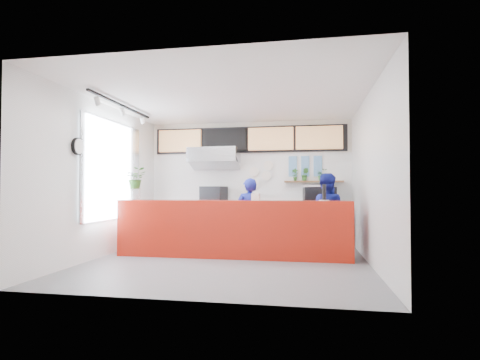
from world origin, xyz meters
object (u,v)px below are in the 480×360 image
Objects in this scene: staff_center at (249,216)px; staff_right at (326,214)px; panini_oven at (214,196)px; pepper_mill at (324,192)px; service_counter at (232,229)px; espresso_machine at (319,197)px.

staff_right is at bearing 175.44° from staff_center.
staff_center is 0.94× the size of staff_right.
panini_oven is 0.33× the size of staff_right.
pepper_mill reaches higher than panini_oven.
pepper_mill is (1.48, -0.47, 0.49)m from staff_center.
service_counter is 6.21× the size of espresso_machine.
espresso_machine is at bearing -147.26° from staff_center.
service_counter is 1.89m from pepper_mill.
staff_center reaches higher than panini_oven.
espresso_machine reaches higher than service_counter.
panini_oven is at bearing 174.08° from espresso_machine.
staff_right is at bearing -15.44° from panini_oven.
service_counter is 8.36× the size of panini_oven.
staff_center is at bearing 162.29° from pepper_mill.
service_counter is at bearing 179.42° from pepper_mill.
panini_oven is at bearing -61.20° from staff_center.
staff_right is at bearing -91.96° from espresso_machine.
espresso_machine is at bearing 46.27° from service_counter.
panini_oven is at bearing -18.60° from staff_right.
staff_center is 5.29× the size of pepper_mill.
espresso_machine is (1.72, 1.80, 0.58)m from service_counter.
panini_oven is at bearing 144.65° from pepper_mill.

